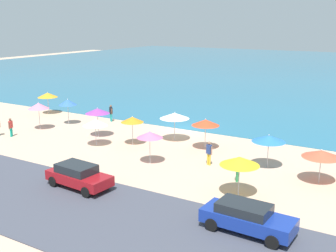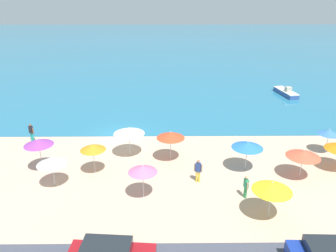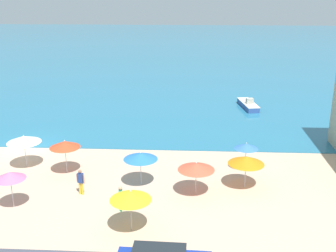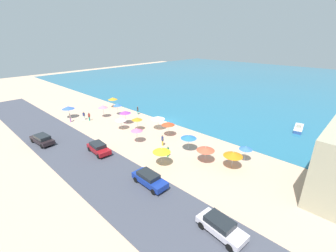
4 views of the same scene
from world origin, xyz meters
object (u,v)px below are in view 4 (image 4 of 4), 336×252
(beach_umbrella_2, at_px, (103,107))
(bather_1, at_px, (168,151))
(beach_umbrella_6, at_px, (162,150))
(bather_4, at_px, (89,116))
(beach_umbrella_12, at_px, (206,149))
(beach_umbrella_14, at_px, (189,137))
(bather_5, at_px, (70,117))
(parked_car_0, at_px, (99,148))
(parked_car_1, at_px, (42,139))
(skiff_nearshore, at_px, (299,128))
(beach_umbrella_11, at_px, (121,119))
(beach_umbrella_7, at_px, (246,148))
(beach_umbrella_3, at_px, (137,130))
(beach_umbrella_8, at_px, (233,154))
(beach_umbrella_5, at_px, (68,108))
(beach_umbrella_13, at_px, (117,105))
(beach_umbrella_0, at_px, (137,119))
(beach_umbrella_9, at_px, (158,118))
(beach_umbrella_10, at_px, (168,124))
(bather_2, at_px, (163,140))
(bather_3, at_px, (138,110))
(bather_0, at_px, (84,115))
(beach_umbrella_1, at_px, (113,99))
(beach_umbrella_4, at_px, (125,112))
(parked_car_2, at_px, (149,179))
(parked_car_3, at_px, (221,226))

(beach_umbrella_2, relative_size, bather_1, 1.62)
(beach_umbrella_6, xyz_separation_m, bather_4, (-21.89, 1.85, -1.21))
(beach_umbrella_12, bearing_deg, beach_umbrella_14, 163.36)
(bather_5, xyz_separation_m, parked_car_0, (15.16, -2.86, -0.17))
(parked_car_1, bearing_deg, bather_5, 130.64)
(beach_umbrella_12, xyz_separation_m, skiff_nearshore, (5.91, 20.20, -1.52))
(beach_umbrella_11, relative_size, parked_car_0, 0.53)
(skiff_nearshore, bearing_deg, beach_umbrella_7, -97.90)
(beach_umbrella_3, bearing_deg, beach_umbrella_8, 13.75)
(beach_umbrella_5, height_order, beach_umbrella_13, beach_umbrella_13)
(beach_umbrella_3, relative_size, bather_5, 1.38)
(parked_car_0, bearing_deg, beach_umbrella_0, 105.50)
(beach_umbrella_6, distance_m, beach_umbrella_14, 5.60)
(beach_umbrella_9, height_order, beach_umbrella_10, beach_umbrella_10)
(bather_2, xyz_separation_m, bather_4, (-18.08, -2.16, -0.04))
(bather_3, distance_m, parked_car_0, 17.41)
(beach_umbrella_2, relative_size, bather_0, 1.53)
(beach_umbrella_1, distance_m, bather_3, 8.20)
(bather_2, bearing_deg, bather_5, -165.94)
(bather_0, bearing_deg, parked_car_0, -20.15)
(beach_umbrella_2, distance_m, beach_umbrella_8, 28.59)
(beach_umbrella_5, bearing_deg, beach_umbrella_3, 6.57)
(beach_umbrella_7, bearing_deg, bather_2, -158.32)
(beach_umbrella_5, distance_m, beach_umbrella_8, 33.83)
(beach_umbrella_13, height_order, bather_2, beach_umbrella_13)
(beach_umbrella_12, relative_size, bather_2, 1.38)
(beach_umbrella_6, height_order, bather_3, beach_umbrella_6)
(beach_umbrella_10, bearing_deg, beach_umbrella_12, -16.37)
(beach_umbrella_2, distance_m, beach_umbrella_10, 16.17)
(beach_umbrella_4, bearing_deg, beach_umbrella_11, -53.65)
(beach_umbrella_5, xyz_separation_m, beach_umbrella_10, (20.77, 7.28, 0.05))
(beach_umbrella_10, relative_size, beach_umbrella_13, 0.99)
(beach_umbrella_0, height_order, beach_umbrella_10, beach_umbrella_10)
(beach_umbrella_10, bearing_deg, bather_3, 163.42)
(beach_umbrella_1, height_order, beach_umbrella_5, beach_umbrella_5)
(beach_umbrella_8, height_order, parked_car_2, beach_umbrella_8)
(beach_umbrella_5, xyz_separation_m, bather_4, (4.56, 1.91, -1.21))
(beach_umbrella_4, height_order, bather_0, beach_umbrella_4)
(bather_4, relative_size, parked_car_3, 0.38)
(beach_umbrella_13, bearing_deg, parked_car_3, -20.77)
(beach_umbrella_10, bearing_deg, parked_car_1, -127.73)
(bather_2, bearing_deg, beach_umbrella_1, 164.46)
(beach_umbrella_2, xyz_separation_m, beach_umbrella_10, (16.01, 2.29, -0.06))
(beach_umbrella_10, relative_size, bather_4, 1.51)
(bather_3, height_order, bather_5, bather_5)
(bather_0, bearing_deg, bather_5, -108.50)
(skiff_nearshore, bearing_deg, parked_car_3, -86.55)
(beach_umbrella_9, distance_m, bather_3, 9.50)
(bather_3, xyz_separation_m, bather_4, (-3.91, -9.03, -0.02))
(beach_umbrella_0, relative_size, beach_umbrella_11, 1.07)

